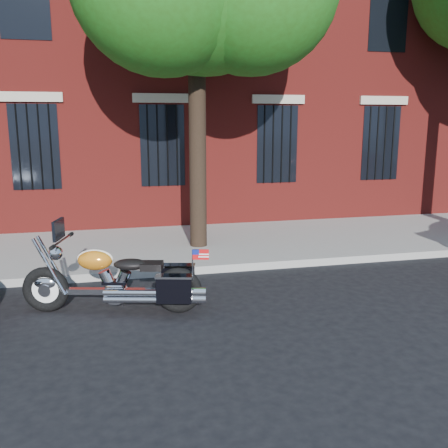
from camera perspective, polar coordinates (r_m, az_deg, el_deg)
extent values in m
plane|color=black|center=(8.11, -2.73, -8.57)|extent=(120.00, 120.00, 0.00)
cube|color=gray|center=(9.38, -4.27, -5.27)|extent=(40.00, 0.16, 0.15)
cube|color=gray|center=(11.17, -5.77, -2.51)|extent=(40.00, 3.60, 0.15)
cube|color=maroon|center=(17.89, -9.24, 21.86)|extent=(26.00, 10.00, 12.00)
cube|color=black|center=(12.68, -7.07, 8.88)|extent=(1.10, 0.14, 2.00)
cube|color=#B2A893|center=(12.65, -7.19, 14.08)|extent=(1.40, 0.20, 0.22)
cube|color=black|center=(12.97, -7.48, 24.05)|extent=(1.10, 0.14, 2.00)
cylinder|color=black|center=(12.60, -7.03, 8.86)|extent=(0.04, 0.04, 2.00)
cylinder|color=black|center=(10.56, -3.05, 10.02)|extent=(0.36, 0.36, 5.00)
torus|color=black|center=(7.92, -19.69, -7.06)|extent=(0.71, 0.32, 0.70)
torus|color=black|center=(7.46, -5.22, -7.55)|extent=(0.71, 0.32, 0.70)
cylinder|color=white|center=(7.92, -19.69, -7.06)|extent=(0.52, 0.19, 0.52)
cylinder|color=white|center=(7.46, -5.22, -7.55)|extent=(0.52, 0.19, 0.52)
ellipsoid|color=white|center=(7.89, -19.74, -6.34)|extent=(0.39, 0.22, 0.20)
ellipsoid|color=orange|center=(7.42, -5.24, -6.64)|extent=(0.39, 0.23, 0.20)
cube|color=white|center=(7.64, -12.67, -7.50)|extent=(1.54, 0.48, 0.08)
cylinder|color=white|center=(7.64, -12.28, -7.67)|extent=(0.37, 0.26, 0.33)
cylinder|color=white|center=(7.36, -8.63, -8.19)|extent=(1.28, 0.41, 0.09)
ellipsoid|color=orange|center=(7.56, -14.52, -4.01)|extent=(0.57, 0.41, 0.30)
ellipsoid|color=black|center=(7.45, -10.63, -4.55)|extent=(0.56, 0.41, 0.16)
cube|color=black|center=(7.69, -5.25, -6.08)|extent=(0.52, 0.28, 0.40)
cube|color=black|center=(7.18, -5.72, -7.40)|extent=(0.52, 0.28, 0.40)
cylinder|color=white|center=(7.62, -18.02, -1.82)|extent=(0.23, 0.80, 0.04)
sphere|color=white|center=(7.70, -18.67, -3.16)|extent=(0.25, 0.25, 0.21)
cube|color=black|center=(7.60, -18.40, -0.59)|extent=(0.14, 0.41, 0.29)
cube|color=red|center=(6.95, -2.69, -3.50)|extent=(0.23, 0.07, 0.15)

